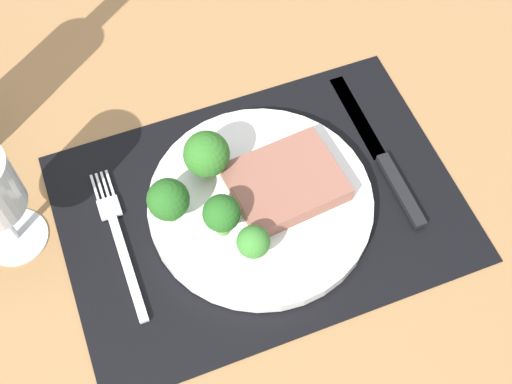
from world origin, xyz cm
name	(u,v)px	position (x,y,z in cm)	size (l,w,h in cm)	color
ground_plane	(260,214)	(0.00, 0.00, -1.50)	(140.00, 110.00, 3.00)	#996D42
placemat	(260,207)	(0.00, 0.00, 0.15)	(44.48, 31.20, 0.30)	black
plate	(260,203)	(0.00, 0.00, 1.10)	(25.25, 25.25, 1.60)	white
steak	(286,182)	(3.21, 0.54, 2.95)	(11.85, 9.57, 2.09)	#8C5647
broccoli_back_left	(207,154)	(-4.25, 5.41, 5.73)	(5.16, 5.16, 6.46)	#5B8942
broccoli_near_steak	(253,242)	(-3.05, -5.85, 4.64)	(3.53, 3.53, 4.61)	#5B8942
broccoli_near_fork	(222,214)	(-5.13, -2.02, 5.46)	(4.04, 4.04, 5.78)	#5B8942
broccoli_front_edge	(168,200)	(-9.80, 1.71, 5.22)	(4.60, 4.60, 5.74)	#5B8942
fork	(120,241)	(-16.04, 1.42, 0.55)	(2.40, 19.20, 0.50)	silver
knife	(384,160)	(15.71, 0.53, 0.60)	(1.80, 23.00, 0.80)	black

